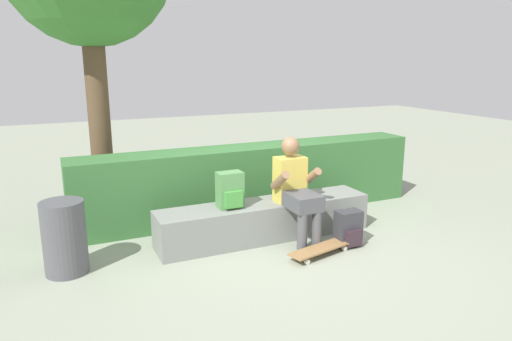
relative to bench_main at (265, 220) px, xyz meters
The scene contains 8 objects.
ground_plane 0.46m from the bench_main, 90.00° to the right, with size 24.00×24.00×0.00m, color gray.
bench_main is the anchor object (origin of this frame).
person_skater 0.55m from the bench_main, 38.06° to the right, with size 0.49×0.62×1.18m.
skateboard_near_person 0.79m from the bench_main, 64.92° to the right, with size 0.82×0.38×0.09m.
backpack_on_bench 0.59m from the bench_main, behind, with size 0.28×0.23×0.40m.
backpack_on_ground 0.95m from the bench_main, 38.73° to the right, with size 0.28×0.23×0.40m.
hedge_row 0.92m from the bench_main, 74.94° to the left, with size 4.65×0.53×0.92m.
trash_bin 2.16m from the bench_main, behind, with size 0.41×0.41×0.72m.
Camera 1 is at (-2.22, -4.21, 2.05)m, focal length 32.79 mm.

